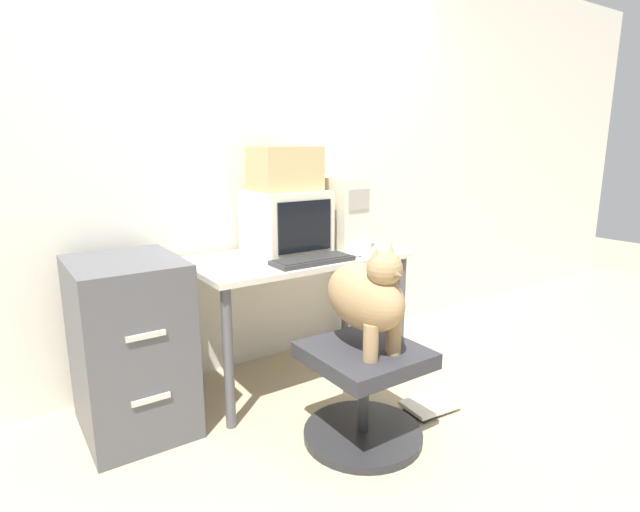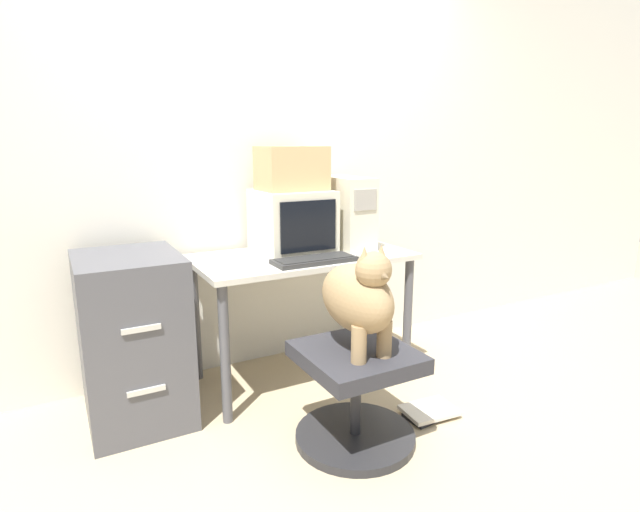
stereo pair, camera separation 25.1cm
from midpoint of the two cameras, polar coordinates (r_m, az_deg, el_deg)
The scene contains 12 objects.
ground_plane at distance 2.80m, azimuth 3.77°, elevation -16.07°, with size 12.00×12.00×0.00m, color tan.
wall_back at distance 3.07m, azimuth -3.05°, elevation 11.85°, with size 8.00×0.05×2.60m.
desk at distance 2.82m, azimuth 0.49°, elevation -1.86°, with size 1.20×0.64×0.74m.
crt_monitor at distance 2.84m, azimuth -0.65°, elevation 3.98°, with size 0.40×0.41×0.35m.
pc_tower at distance 2.99m, azimuth 5.28°, elevation 5.02°, with size 0.19×0.44×0.42m.
keyboard at distance 2.60m, azimuth 2.08°, elevation -0.49°, with size 0.44×0.17×0.03m.
computer_mouse at distance 2.73m, azimuth 7.39°, elevation 0.14°, with size 0.07×0.05×0.03m.
office_chair at distance 2.36m, azimuth 7.27°, elevation -15.22°, with size 0.55×0.55×0.45m.
dog at distance 2.17m, azimuth 7.79°, elevation -4.67°, with size 0.23×0.46×0.49m.
filing_cabinet at distance 2.58m, azimuth -17.95°, elevation -9.01°, with size 0.47×0.58×0.83m.
cardboard_box at distance 2.81m, azimuth -0.70°, elevation 9.98°, with size 0.35×0.27×0.24m.
book_stack_floor at distance 2.72m, azimuth 15.05°, elevation -16.89°, with size 0.28×0.21×0.04m.
Camera 2 is at (-1.22, -2.13, 1.35)m, focal length 28.00 mm.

